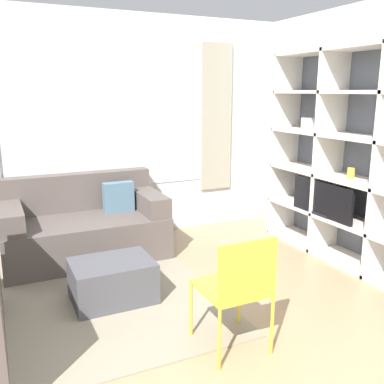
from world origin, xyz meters
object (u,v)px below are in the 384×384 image
at_px(shelving_unit, 358,160).
at_px(couch_main, 84,228).
at_px(folding_chair, 238,284).
at_px(ottoman, 113,281).

relative_size(shelving_unit, couch_main, 1.41).
xyz_separation_m(shelving_unit, folding_chair, (-1.98, -0.91, -0.59)).
bearing_deg(couch_main, ottoman, -89.99).
bearing_deg(folding_chair, couch_main, -75.47).
bearing_deg(folding_chair, shelving_unit, -155.33).
height_order(shelving_unit, folding_chair, shelving_unit).
xyz_separation_m(couch_main, ottoman, (0.00, -1.16, -0.14)).
xyz_separation_m(ottoman, folding_chair, (0.59, -1.11, 0.33)).
distance_m(couch_main, folding_chair, 2.35).
distance_m(shelving_unit, ottoman, 2.74).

